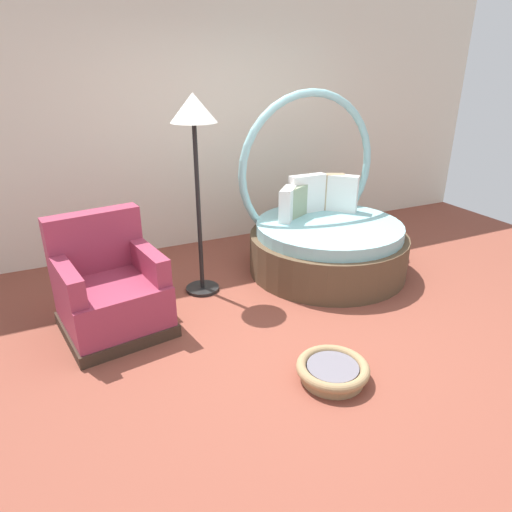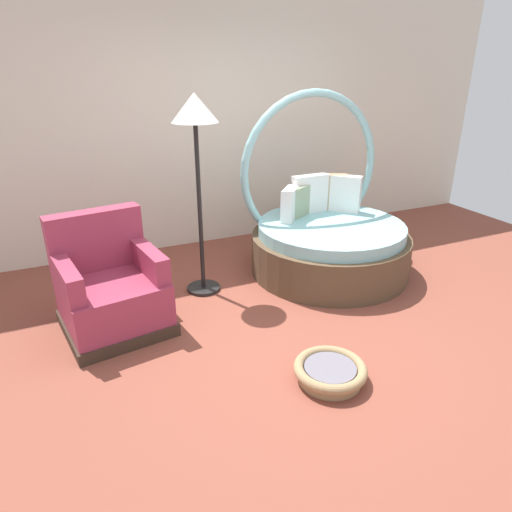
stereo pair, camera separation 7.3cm
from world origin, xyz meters
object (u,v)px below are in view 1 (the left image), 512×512
at_px(red_armchair, 110,292).
at_px(pet_basket, 333,370).
at_px(round_daybed, 324,235).
at_px(floor_lamp, 194,128).

xyz_separation_m(red_armchair, pet_basket, (1.26, -1.36, -0.26)).
height_order(round_daybed, pet_basket, round_daybed).
bearing_deg(round_daybed, pet_basket, -121.07).
xyz_separation_m(red_armchair, floor_lamp, (0.89, 0.32, 1.20)).
bearing_deg(round_daybed, floor_lamp, 177.61).
bearing_deg(red_armchair, round_daybed, 6.75).
xyz_separation_m(round_daybed, red_armchair, (-2.24, -0.26, -0.05)).
height_order(pet_basket, floor_lamp, floor_lamp).
height_order(red_armchair, floor_lamp, floor_lamp).
relative_size(round_daybed, pet_basket, 3.55).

